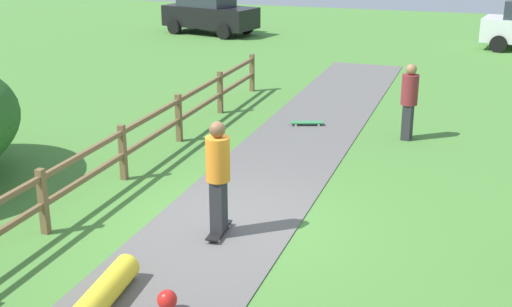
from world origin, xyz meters
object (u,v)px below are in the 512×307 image
(skater_riding, at_px, (218,173))
(skater_fallen, at_px, (110,292))
(bystander_maroon, at_px, (409,98))
(skateboard_loose, at_px, (307,123))
(parked_car_black, at_px, (209,12))

(skater_riding, height_order, skater_fallen, skater_riding)
(skater_fallen, distance_m, bystander_maroon, 9.05)
(skater_fallen, xyz_separation_m, skateboard_loose, (0.35, 8.86, -0.11))
(skater_riding, bearing_deg, skateboard_loose, 91.91)
(skater_fallen, height_order, skateboard_loose, skater_fallen)
(bystander_maroon, xyz_separation_m, parked_car_black, (-10.22, 13.03, -0.01))
(bystander_maroon, relative_size, parked_car_black, 0.39)
(skateboard_loose, xyz_separation_m, bystander_maroon, (2.45, -0.30, 0.88))
(bystander_maroon, bearing_deg, skater_fallen, -108.10)
(skater_riding, height_order, skateboard_loose, skater_riding)
(skateboard_loose, distance_m, parked_car_black, 14.94)
(skater_fallen, bearing_deg, skateboard_loose, 87.73)
(skater_riding, distance_m, skater_fallen, 2.64)
(skater_riding, distance_m, skateboard_loose, 6.51)
(skater_riding, bearing_deg, parked_car_black, 112.63)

